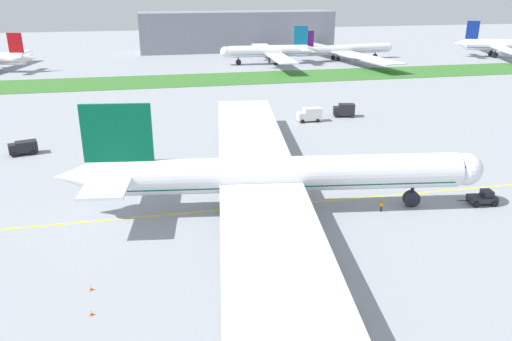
{
  "coord_description": "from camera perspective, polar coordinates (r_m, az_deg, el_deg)",
  "views": [
    {
      "loc": [
        -17.69,
        -64.93,
        30.59
      ],
      "look_at": [
        -2.77,
        6.22,
        3.45
      ],
      "focal_mm": 35.35,
      "sensor_mm": 36.0,
      "label": 1
    }
  ],
  "objects": [
    {
      "name": "service_truck_catering_van",
      "position": [
        105.04,
        -24.85,
        2.4
      ],
      "size": [
        5.48,
        3.65,
        2.51
      ],
      "color": "black",
      "rests_on": "ground"
    },
    {
      "name": "parked_airliner_far_centre",
      "position": [
        205.76,
        1.54,
        13.32
      ],
      "size": [
        39.51,
        61.47,
        14.67
      ],
      "color": "white",
      "rests_on": "ground"
    },
    {
      "name": "ground_crew_marshaller_front",
      "position": [
        73.79,
        14.01,
        -3.8
      ],
      "size": [
        0.55,
        0.4,
        1.68
      ],
      "color": "black",
      "rests_on": "ground"
    },
    {
      "name": "grass_median_strip",
      "position": [
        172.95,
        -5.88,
        10.2
      ],
      "size": [
        320.0,
        24.0,
        0.1
      ],
      "primitive_type": "cube",
      "color": "#38722D",
      "rests_on": "ground"
    },
    {
      "name": "ground_crew_wingwalker_port",
      "position": [
        80.95,
        9.05,
        -1.28
      ],
      "size": [
        0.32,
        0.53,
        1.56
      ],
      "color": "black",
      "rests_on": "ground"
    },
    {
      "name": "pushback_tug",
      "position": [
        81.27,
        24.31,
        -2.82
      ],
      "size": [
        5.85,
        3.05,
        2.12
      ],
      "color": "#26262B",
      "rests_on": "ground"
    },
    {
      "name": "service_truck_baggage_loader",
      "position": [
        119.05,
        6.13,
        6.32
      ],
      "size": [
        5.53,
        2.62,
        3.25
      ],
      "color": "white",
      "rests_on": "ground"
    },
    {
      "name": "traffic_cone_near_nose",
      "position": [
        53.73,
        -18.16,
        -15.04
      ],
      "size": [
        0.36,
        0.36,
        0.58
      ],
      "color": "#F2590C",
      "rests_on": "ground"
    },
    {
      "name": "parked_airliner_far_outer",
      "position": [
        248.89,
        25.78,
        12.65
      ],
      "size": [
        36.59,
        56.89,
        15.26
      ],
      "color": "white",
      "rests_on": "ground"
    },
    {
      "name": "service_truck_fuel_bowser",
      "position": [
        124.77,
        9.96,
        6.77
      ],
      "size": [
        5.43,
        3.56,
        3.14
      ],
      "color": "black",
      "rests_on": "ground"
    },
    {
      "name": "apron_taxi_line",
      "position": [
        74.22,
        3.03,
        -3.9
      ],
      "size": [
        280.0,
        0.36,
        0.01
      ],
      "primitive_type": "cube",
      "color": "yellow",
      "rests_on": "ground"
    },
    {
      "name": "traffic_cone_port_wing",
      "position": [
        57.49,
        -18.19,
        -12.5
      ],
      "size": [
        0.36,
        0.36,
        0.58
      ],
      "color": "#F2590C",
      "rests_on": "ground"
    },
    {
      "name": "airliner_foreground",
      "position": [
        70.32,
        1.69,
        -0.53
      ],
      "size": [
        59.8,
        98.11,
        15.89
      ],
      "color": "white",
      "rests_on": "ground"
    },
    {
      "name": "parked_airliner_far_right",
      "position": [
        219.23,
        9.6,
        13.3
      ],
      "size": [
        48.8,
        80.58,
        12.56
      ],
      "color": "white",
      "rests_on": "ground"
    },
    {
      "name": "ground_plane",
      "position": [
        73.92,
        3.1,
        -4.0
      ],
      "size": [
        600.0,
        600.0,
        0.0
      ],
      "primitive_type": "plane",
      "color": "#9399A0",
      "rests_on": "ground"
    },
    {
      "name": "terminal_building",
      "position": [
        248.7,
        -2.18,
        15.48
      ],
      "size": [
        90.9,
        20.0,
        18.0
      ],
      "primitive_type": "cube",
      "color": "gray",
      "rests_on": "ground"
    }
  ]
}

